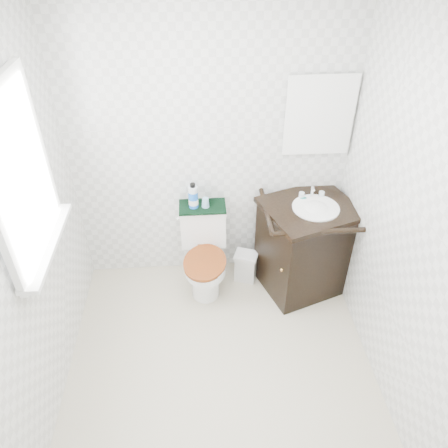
{
  "coord_description": "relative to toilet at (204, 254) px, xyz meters",
  "views": [
    {
      "loc": [
        -0.11,
        -1.85,
        2.75
      ],
      "look_at": [
        0.07,
        0.75,
        0.8
      ],
      "focal_mm": 35.0,
      "sensor_mm": 36.0,
      "label": 1
    }
  ],
  "objects": [
    {
      "name": "floor",
      "position": [
        0.08,
        -0.97,
        -0.32
      ],
      "size": [
        2.4,
        2.4,
        0.0
      ],
      "primitive_type": "plane",
      "color": "#C3B69D",
      "rests_on": "ground"
    },
    {
      "name": "ceiling",
      "position": [
        0.08,
        -0.97,
        2.08
      ],
      "size": [
        2.4,
        2.4,
        0.0
      ],
      "primitive_type": "plane",
      "rotation": [
        3.14,
        0.0,
        0.0
      ],
      "color": "white",
      "rests_on": "wall_back"
    },
    {
      "name": "wall_back",
      "position": [
        0.08,
        0.23,
        0.88
      ],
      "size": [
        2.4,
        0.0,
        2.4
      ],
      "primitive_type": "plane",
      "rotation": [
        1.57,
        0.0,
        0.0
      ],
      "color": "silver",
      "rests_on": "ground"
    },
    {
      "name": "wall_left",
      "position": [
        -1.02,
        -0.97,
        0.88
      ],
      "size": [
        0.0,
        2.4,
        2.4
      ],
      "primitive_type": "plane",
      "rotation": [
        1.57,
        0.0,
        1.57
      ],
      "color": "silver",
      "rests_on": "ground"
    },
    {
      "name": "wall_right",
      "position": [
        1.18,
        -0.97,
        0.88
      ],
      "size": [
        0.0,
        2.4,
        2.4
      ],
      "primitive_type": "plane",
      "rotation": [
        1.57,
        0.0,
        -1.57
      ],
      "color": "silver",
      "rests_on": "ground"
    },
    {
      "name": "window",
      "position": [
        -0.99,
        -0.72,
        1.23
      ],
      "size": [
        0.02,
        0.7,
        0.9
      ],
      "primitive_type": "cube",
      "color": "white",
      "rests_on": "wall_left"
    },
    {
      "name": "mirror",
      "position": [
        0.89,
        0.2,
        1.13
      ],
      "size": [
        0.5,
        0.02,
        0.6
      ],
      "primitive_type": "cube",
      "color": "silver",
      "rests_on": "wall_back"
    },
    {
      "name": "toilet",
      "position": [
        0.0,
        0.0,
        0.0
      ],
      "size": [
        0.4,
        0.63,
        0.72
      ],
      "color": "white",
      "rests_on": "floor"
    },
    {
      "name": "vanity",
      "position": [
        0.85,
        -0.07,
        0.11
      ],
      "size": [
        0.86,
        0.8,
        0.92
      ],
      "color": "black",
      "rests_on": "floor"
    },
    {
      "name": "trash_bin",
      "position": [
        0.36,
        0.02,
        -0.18
      ],
      "size": [
        0.23,
        0.21,
        0.28
      ],
      "color": "silver",
      "rests_on": "floor"
    },
    {
      "name": "towel",
      "position": [
        0.0,
        0.12,
        0.41
      ],
      "size": [
        0.38,
        0.22,
        0.02
      ],
      "primitive_type": "cube",
      "color": "black",
      "rests_on": "toilet"
    },
    {
      "name": "mouthwash_bottle",
      "position": [
        -0.07,
        0.11,
        0.52
      ],
      "size": [
        0.08,
        0.08,
        0.22
      ],
      "color": "blue",
      "rests_on": "towel"
    },
    {
      "name": "cup",
      "position": [
        0.03,
        0.1,
        0.46
      ],
      "size": [
        0.06,
        0.06,
        0.08
      ],
      "primitive_type": "cone",
      "color": "#80B2D1",
      "rests_on": "towel"
    },
    {
      "name": "soap_bar",
      "position": [
        0.8,
        0.04,
        0.51
      ],
      "size": [
        0.07,
        0.04,
        0.02
      ],
      "primitive_type": "ellipsoid",
      "color": "#166D65",
      "rests_on": "vanity"
    }
  ]
}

